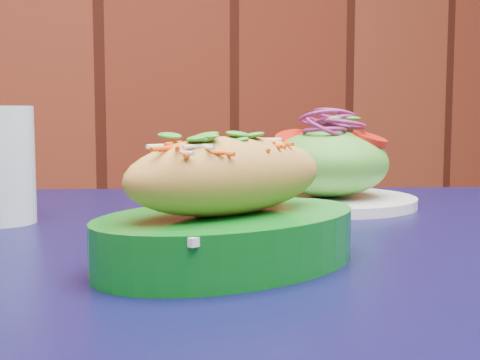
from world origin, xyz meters
name	(u,v)px	position (x,y,z in m)	size (l,w,h in m)	color
cafe_table	(328,327)	(-0.04, 1.67, 0.66)	(1.03, 1.03, 0.75)	black
banh_mi_basket	(229,212)	(-0.17, 1.61, 0.79)	(0.27, 0.22, 0.11)	#0A6817
salad_plate	(328,170)	(0.07, 1.86, 0.80)	(0.22, 0.22, 0.12)	white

